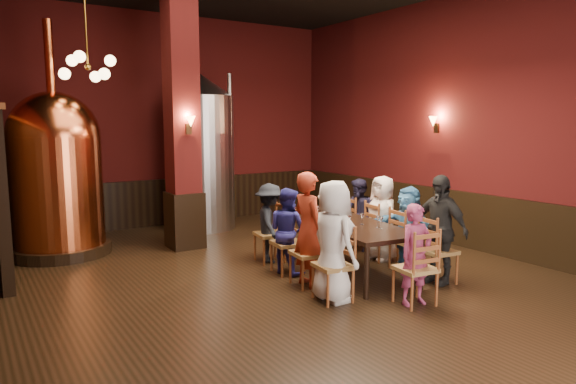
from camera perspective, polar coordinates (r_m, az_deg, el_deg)
room at (r=6.83m, az=-0.76°, el=7.85°), size 10.00×10.02×4.50m
wainscot_right at (r=9.69m, az=19.60°, el=-3.00°), size 0.08×9.90×1.00m
wainscot_back at (r=11.48m, az=-13.92°, el=-1.12°), size 7.90×0.08×1.00m
column at (r=9.21m, az=-11.70°, el=7.71°), size 0.58×0.58×4.50m
pendant_cluster at (r=8.92m, az=-21.35°, el=12.80°), size 0.90×0.90×1.70m
sconce_wall at (r=9.99m, az=16.20°, el=7.28°), size 0.20×0.20×0.36m
sconce_column at (r=8.93m, az=-10.99°, el=7.40°), size 0.20×0.20×0.36m
dining_table at (r=7.74m, az=6.72°, el=-3.85°), size 1.29×2.51×0.75m
chair_0 at (r=6.53m, az=5.02°, el=-8.10°), size 0.51×0.51×0.92m
person_0 at (r=6.45m, az=5.06°, el=-5.48°), size 0.50×0.76×1.53m
chair_1 at (r=7.10m, az=2.26°, el=-6.77°), size 0.51×0.51×0.92m
person_1 at (r=7.02m, az=2.28°, el=-4.16°), size 0.39×0.58×1.58m
chair_2 at (r=7.67m, az=-0.04°, el=-5.64°), size 0.51×0.51×0.92m
person_2 at (r=7.63m, az=-0.04°, el=-4.32°), size 0.45×0.68×1.28m
chair_3 at (r=8.26m, az=-2.05°, el=-4.66°), size 0.51×0.51×0.92m
person_3 at (r=8.23m, az=-2.05°, el=-3.46°), size 0.73×0.94×1.27m
chair_4 at (r=7.51m, az=16.34°, el=-6.26°), size 0.51×0.51×0.92m
person_4 at (r=7.45m, az=16.43°, el=-3.99°), size 0.45×0.92×1.53m
chair_5 at (r=8.01m, az=13.14°, el=-5.27°), size 0.51×0.51×0.92m
person_5 at (r=7.97m, az=13.18°, el=-3.96°), size 0.52×1.24×1.29m
chair_6 at (r=8.52m, az=10.37°, el=-4.40°), size 0.51×0.51×0.92m
person_6 at (r=8.47m, az=10.41°, el=-2.87°), size 0.49×0.71×1.38m
chair_7 at (r=9.06m, az=7.89°, el=-3.61°), size 0.51×0.51×0.92m
person_7 at (r=9.03m, az=7.91°, el=-2.54°), size 0.31×0.62×1.26m
chair_8 at (r=6.57m, az=13.97°, el=-8.21°), size 0.51×0.51×0.92m
person_8 at (r=6.53m, az=14.02°, el=-6.77°), size 0.49×0.35×1.26m
copper_kettle at (r=9.41m, az=-24.34°, el=2.07°), size 1.76×1.76×3.88m
steel_vessel at (r=10.86m, az=-9.52°, el=4.36°), size 1.67×1.67×3.21m
rose_vase at (r=8.52m, az=4.15°, el=-0.67°), size 0.21×0.21×0.37m
wine_glass_0 at (r=8.33m, az=4.70°, el=-1.95°), size 0.07×0.07×0.17m
wine_glass_1 at (r=7.57m, az=8.23°, el=-3.00°), size 0.07×0.07×0.17m
wine_glass_2 at (r=7.42m, az=9.97°, el=-3.26°), size 0.07×0.07×0.17m
wine_glass_3 at (r=7.33m, az=10.29°, el=-3.41°), size 0.07×0.07×0.17m
wine_glass_4 at (r=7.49m, az=6.88°, el=-3.09°), size 0.07×0.07×0.17m
wine_glass_5 at (r=8.16m, az=3.33°, el=-2.14°), size 0.07×0.07×0.17m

